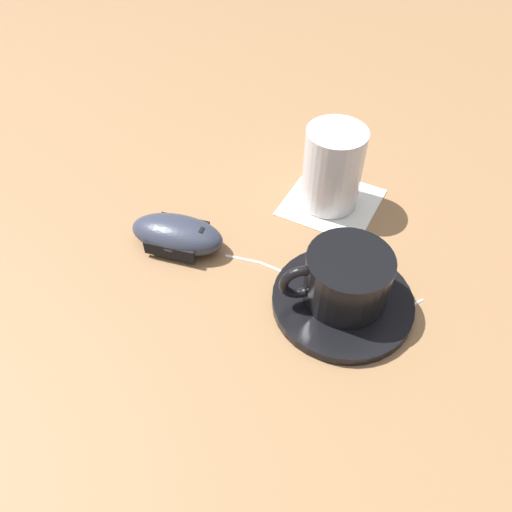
{
  "coord_description": "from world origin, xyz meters",
  "views": [
    {
      "loc": [
        0.24,
        -0.32,
        0.44
      ],
      "look_at": [
        -0.02,
        -0.05,
        0.03
      ],
      "focal_mm": 35.0,
      "sensor_mm": 36.0,
      "label": 1
    }
  ],
  "objects": [
    {
      "name": "coffee_cup",
      "position": [
        0.07,
        -0.01,
        0.04
      ],
      "size": [
        0.09,
        0.11,
        0.06
      ],
      "color": "black",
      "rests_on": "saucer"
    },
    {
      "name": "ground_plane",
      "position": [
        0.0,
        0.0,
        0.0
      ],
      "size": [
        3.0,
        3.0,
        0.0
      ],
      "primitive_type": "plane",
      "color": "olive"
    },
    {
      "name": "mouse_cable",
      "position": [
        0.05,
        -0.02,
        0.0
      ],
      "size": [
        0.21,
        0.11,
        0.0
      ],
      "color": "white",
      "rests_on": "ground"
    },
    {
      "name": "computer_mouse",
      "position": [
        -0.12,
        -0.09,
        0.02
      ],
      "size": [
        0.13,
        0.1,
        0.04
      ],
      "color": "#2D3342",
      "rests_on": "ground"
    },
    {
      "name": "napkin_under_glass",
      "position": [
        -0.04,
        0.11,
        0.0
      ],
      "size": [
        0.14,
        0.14,
        0.0
      ],
      "primitive_type": "cube",
      "rotation": [
        0.0,
        0.0,
        0.29
      ],
      "color": "silver",
      "rests_on": "ground"
    },
    {
      "name": "saucer",
      "position": [
        0.08,
        -0.02,
        0.01
      ],
      "size": [
        0.15,
        0.15,
        0.01
      ],
      "primitive_type": "cylinder",
      "color": "black",
      "rests_on": "ground"
    },
    {
      "name": "drinking_glass",
      "position": [
        -0.04,
        0.11,
        0.06
      ],
      "size": [
        0.08,
        0.08,
        0.11
      ],
      "primitive_type": "cylinder",
      "color": "silver",
      "rests_on": "napkin_under_glass"
    }
  ]
}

